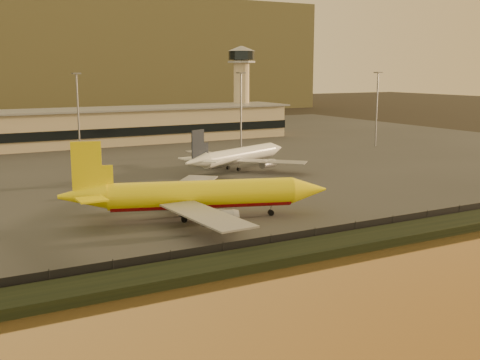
# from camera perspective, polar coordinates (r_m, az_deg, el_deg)

# --- Properties ---
(ground) EXTENTS (900.00, 900.00, 0.00)m
(ground) POSITION_cam_1_polar(r_m,az_deg,el_deg) (103.47, 1.93, -4.42)
(ground) COLOR black
(ground) RESTS_ON ground
(embankment) EXTENTS (320.00, 7.00, 1.40)m
(embankment) POSITION_cam_1_polar(r_m,az_deg,el_deg) (89.73, 7.59, -6.40)
(embankment) COLOR black
(embankment) RESTS_ON ground
(tarmac) EXTENTS (320.00, 220.00, 0.20)m
(tarmac) POSITION_cam_1_polar(r_m,az_deg,el_deg) (189.66, -13.09, 2.19)
(tarmac) COLOR #2D2D2D
(tarmac) RESTS_ON ground
(perimeter_fence) EXTENTS (300.00, 0.05, 2.20)m
(perimeter_fence) POSITION_cam_1_polar(r_m,az_deg,el_deg) (92.65, 6.11, -5.43)
(perimeter_fence) COLOR black
(perimeter_fence) RESTS_ON tarmac
(terminal_building) EXTENTS (202.00, 25.00, 12.60)m
(terminal_building) POSITION_cam_1_polar(r_m,az_deg,el_deg) (215.29, -19.18, 4.49)
(terminal_building) COLOR tan
(terminal_building) RESTS_ON tarmac
(control_tower) EXTENTS (11.20, 11.20, 35.50)m
(control_tower) POSITION_cam_1_polar(r_m,az_deg,el_deg) (248.48, 0.14, 9.36)
(control_tower) COLOR tan
(control_tower) RESTS_ON tarmac
(apron_light_masts) EXTENTS (152.20, 12.20, 25.40)m
(apron_light_masts) POSITION_cam_1_polar(r_m,az_deg,el_deg) (174.20, -6.66, 6.83)
(apron_light_masts) COLOR slate
(apron_light_masts) RESTS_ON tarmac
(dhl_cargo_jet) EXTENTS (46.78, 44.53, 14.34)m
(dhl_cargo_jet) POSITION_cam_1_polar(r_m,az_deg,el_deg) (107.21, -4.08, -1.45)
(dhl_cargo_jet) COLOR yellow
(dhl_cargo_jet) RESTS_ON tarmac
(white_narrowbody_jet) EXTENTS (39.16, 36.98, 11.79)m
(white_narrowbody_jet) POSITION_cam_1_polar(r_m,az_deg,el_deg) (160.51, -0.15, 2.29)
(white_narrowbody_jet) COLOR white
(white_narrowbody_jet) RESTS_ON tarmac
(gse_vehicle_yellow) EXTENTS (3.77, 2.39, 1.57)m
(gse_vehicle_yellow) POSITION_cam_1_polar(r_m,az_deg,el_deg) (129.73, -2.84, -0.92)
(gse_vehicle_yellow) COLOR yellow
(gse_vehicle_yellow) RESTS_ON tarmac
(gse_vehicle_white) EXTENTS (3.64, 2.15, 1.54)m
(gse_vehicle_white) POSITION_cam_1_polar(r_m,az_deg,el_deg) (129.60, -12.77, -1.19)
(gse_vehicle_white) COLOR white
(gse_vehicle_white) RESTS_ON tarmac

